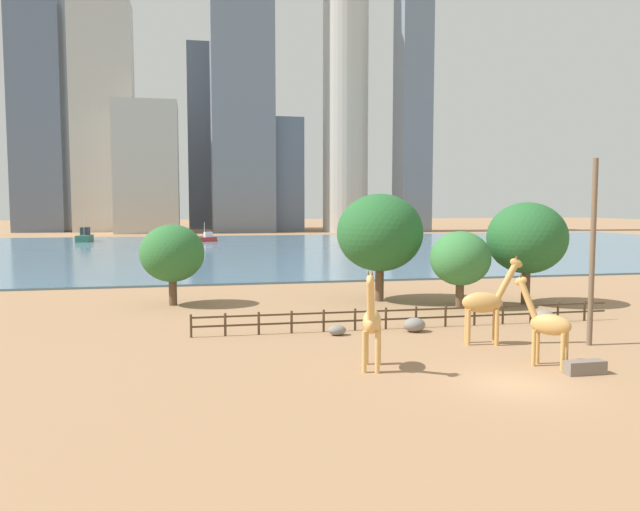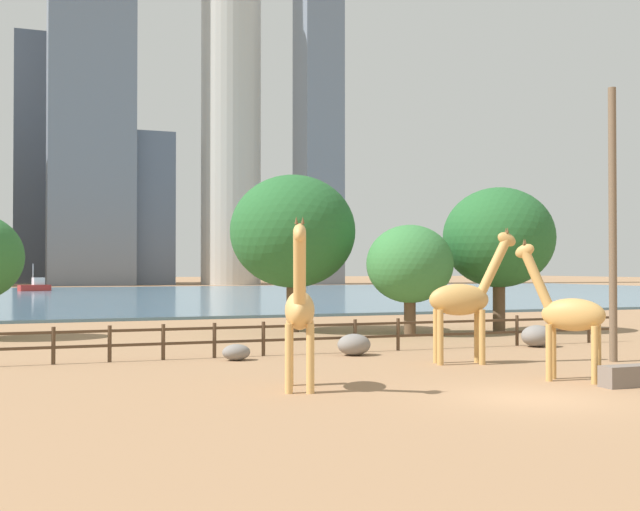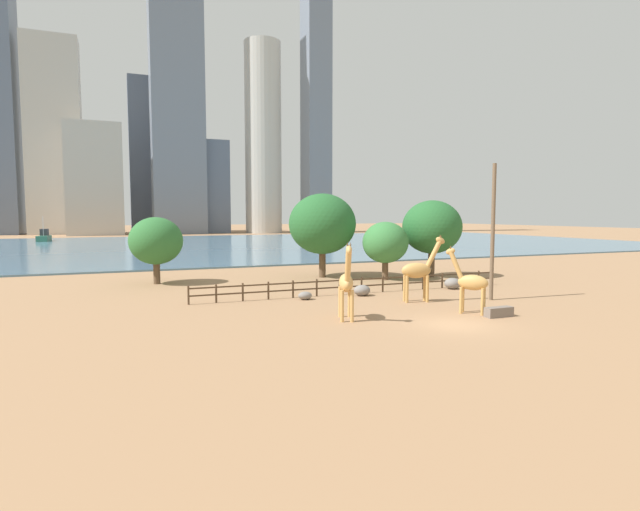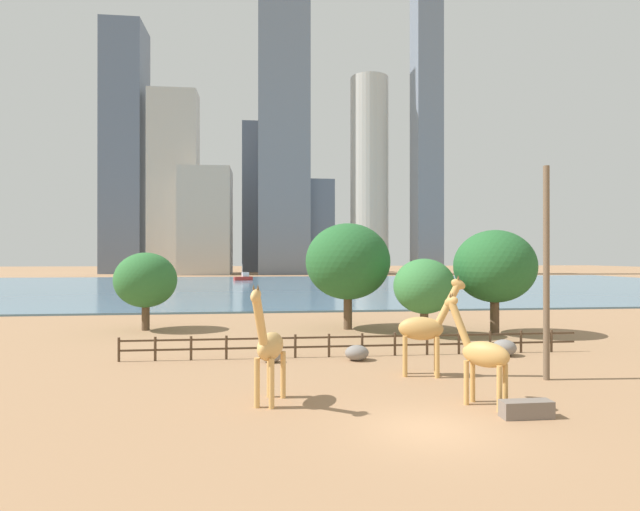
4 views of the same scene
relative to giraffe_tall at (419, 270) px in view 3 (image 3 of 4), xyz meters
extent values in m
plane|color=#9E7551|center=(-2.29, 72.89, -2.25)|extent=(400.00, 400.00, 0.00)
cube|color=slate|center=(-2.29, 69.89, -2.15)|extent=(180.00, 86.00, 0.20)
cylinder|color=tan|center=(0.61, 0.14, -1.30)|extent=(0.27, 0.27, 1.90)
cylinder|color=tan|center=(0.45, -0.43, -1.30)|extent=(0.27, 0.27, 1.90)
cylinder|color=tan|center=(-0.81, 0.53, -1.30)|extent=(0.27, 0.27, 1.90)
cylinder|color=tan|center=(-0.97, -0.04, -1.30)|extent=(0.27, 0.27, 1.90)
ellipsoid|color=tan|center=(-0.18, 0.05, -0.01)|extent=(2.25, 1.37, 1.10)
cylinder|color=tan|center=(1.03, -0.29, 1.15)|extent=(1.28, 0.66, 2.04)
ellipsoid|color=tan|center=(1.48, -0.41, 2.10)|extent=(0.87, 0.54, 0.70)
cone|color=brown|center=(1.50, -0.33, 2.42)|extent=(0.12, 0.12, 0.20)
cone|color=brown|center=(1.46, -0.49, 2.42)|extent=(0.12, 0.12, 0.20)
cylinder|color=tan|center=(0.11, -4.61, -1.41)|extent=(0.27, 0.27, 1.67)
cylinder|color=tan|center=(0.51, -4.27, -1.41)|extent=(0.27, 0.27, 1.67)
cylinder|color=tan|center=(0.95, -5.59, -1.41)|extent=(0.27, 0.27, 1.67)
cylinder|color=tan|center=(1.34, -5.26, -1.41)|extent=(0.27, 0.27, 1.67)
ellipsoid|color=tan|center=(0.73, -4.93, -0.29)|extent=(1.76, 1.89, 0.97)
cylinder|color=tan|center=(0.04, -4.13, 0.76)|extent=(0.88, 0.96, 1.82)
ellipsoid|color=tan|center=(-0.19, -3.85, 1.61)|extent=(0.68, 0.73, 0.59)
cone|color=brown|center=(-0.25, -3.90, 1.89)|extent=(0.12, 0.12, 0.18)
cone|color=brown|center=(-0.13, -3.80, 1.89)|extent=(0.12, 0.12, 0.18)
cylinder|color=tan|center=(-7.27, -4.28, -1.32)|extent=(0.27, 0.27, 1.85)
cylinder|color=tan|center=(-7.81, -4.09, -1.32)|extent=(0.27, 0.27, 1.85)
cylinder|color=tan|center=(-6.79, -2.93, -1.32)|extent=(0.27, 0.27, 1.85)
cylinder|color=tan|center=(-7.33, -2.74, -1.32)|extent=(0.27, 0.27, 1.85)
ellipsoid|color=tan|center=(-7.30, -3.51, -0.08)|extent=(1.45, 2.20, 1.07)
cylinder|color=tan|center=(-7.70, -4.63, 1.07)|extent=(0.70, 1.19, 2.00)
ellipsoid|color=tan|center=(-7.84, -5.03, 2.00)|extent=(0.57, 0.85, 0.66)
cone|color=brown|center=(-7.76, -5.06, 2.31)|extent=(0.12, 0.12, 0.19)
cone|color=brown|center=(-7.92, -5.01, 2.31)|extent=(0.12, 0.12, 0.19)
cylinder|color=brown|center=(5.30, -1.34, 2.65)|extent=(0.28, 0.28, 9.80)
ellipsoid|color=gray|center=(-2.54, 3.81, -1.84)|extent=(1.30, 1.10, 0.82)
ellipsoid|color=gray|center=(6.00, 4.10, -1.79)|extent=(1.37, 1.23, 0.92)
ellipsoid|color=gray|center=(-7.17, 3.80, -1.95)|extent=(1.03, 0.78, 0.59)
cube|color=#72665B|center=(1.58, -6.33, -1.95)|extent=(1.80, 0.60, 0.60)
cylinder|color=#4C3826|center=(-15.29, 4.89, -1.60)|extent=(0.14, 0.14, 1.30)
cylinder|color=#4C3826|center=(-13.40, 4.89, -1.60)|extent=(0.14, 0.14, 1.30)
cylinder|color=#4C3826|center=(-11.50, 4.89, -1.60)|extent=(0.14, 0.14, 1.30)
cylinder|color=#4C3826|center=(-9.61, 4.89, -1.60)|extent=(0.14, 0.14, 1.30)
cylinder|color=#4C3826|center=(-7.71, 4.89, -1.60)|extent=(0.14, 0.14, 1.30)
cylinder|color=#4C3826|center=(-5.82, 4.89, -1.60)|extent=(0.14, 0.14, 1.30)
cylinder|color=#4C3826|center=(-3.93, 4.89, -1.60)|extent=(0.14, 0.14, 1.30)
cylinder|color=#4C3826|center=(-2.03, 4.89, -1.60)|extent=(0.14, 0.14, 1.30)
cylinder|color=#4C3826|center=(-0.14, 4.89, -1.60)|extent=(0.14, 0.14, 1.30)
cylinder|color=#4C3826|center=(1.76, 4.89, -1.60)|extent=(0.14, 0.14, 1.30)
cylinder|color=#4C3826|center=(3.65, 4.89, -1.60)|extent=(0.14, 0.14, 1.30)
cylinder|color=#4C3826|center=(5.55, 4.89, -1.60)|extent=(0.14, 0.14, 1.30)
cylinder|color=#4C3826|center=(7.44, 4.89, -1.60)|extent=(0.14, 0.14, 1.30)
cylinder|color=#4C3826|center=(9.33, 4.89, -1.60)|extent=(0.14, 0.14, 1.30)
cube|color=#4C3826|center=(-2.29, 4.89, -1.14)|extent=(26.10, 0.08, 0.10)
cube|color=#4C3826|center=(-2.29, 4.89, -1.66)|extent=(26.10, 0.08, 0.10)
cylinder|color=brown|center=(9.02, 11.53, -0.94)|extent=(0.64, 0.64, 2.61)
ellipsoid|color=#26602D|center=(9.02, 11.53, 2.69)|extent=(5.83, 5.83, 5.24)
cylinder|color=brown|center=(-16.56, 16.49, -1.26)|extent=(0.59, 0.59, 1.97)
ellipsoid|color=#2D6B33|center=(-16.56, 16.49, 1.60)|extent=(4.67, 4.67, 4.21)
cylinder|color=brown|center=(-1.09, 15.32, -0.93)|extent=(0.66, 0.66, 2.63)
ellipsoid|color=#26602D|center=(-1.09, 15.32, 3.01)|extent=(6.57, 6.57, 5.91)
cylinder|color=brown|center=(3.70, 11.33, -1.34)|extent=(0.59, 0.59, 1.81)
ellipsoid|color=#387A3D|center=(3.70, 11.33, 1.29)|extent=(4.33, 4.33, 3.90)
cube|color=#B22D28|center=(-12.31, 91.76, -1.63)|extent=(4.39, 2.67, 0.83)
cube|color=silver|center=(-11.81, 91.92, -0.72)|extent=(1.72, 1.40, 0.99)
cylinder|color=silver|center=(-12.50, 91.70, 0.23)|extent=(0.15, 0.15, 2.90)
cube|color=#337259|center=(-35.14, 96.37, -1.43)|extent=(2.49, 6.30, 1.24)
cube|color=#333338|center=(-35.11, 97.14, -0.06)|extent=(1.58, 2.30, 1.49)
cylinder|color=silver|center=(-35.16, 96.06, 1.37)|extent=(0.12, 0.12, 4.35)
cube|color=#B7B2A8|center=(-25.72, 136.33, 14.27)|extent=(15.73, 14.85, 33.04)
cube|color=slate|center=(-11.10, 160.02, 24.81)|extent=(8.59, 8.16, 54.12)
cube|color=slate|center=(43.38, 129.55, 47.64)|extent=(8.14, 9.05, 99.77)
cube|color=#B7B2A8|center=(-37.31, 146.11, 27.80)|extent=(15.64, 10.07, 60.09)
cube|color=slate|center=(-1.34, 135.38, 48.74)|extent=(16.10, 10.62, 101.98)
cylinder|color=#B7B2A8|center=(25.45, 131.55, 28.71)|extent=(11.95, 11.95, 61.92)
cube|color=slate|center=(8.76, 141.05, 12.88)|extent=(11.98, 15.27, 30.26)
camera|label=1|loc=(-15.26, -30.13, 5.19)|focal=35.00mm
camera|label=2|loc=(-14.60, -24.34, 1.09)|focal=45.00mm
camera|label=3|loc=(-19.58, -29.83, 3.94)|focal=28.00mm
camera|label=4|loc=(-7.55, -22.84, 3.40)|focal=28.00mm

